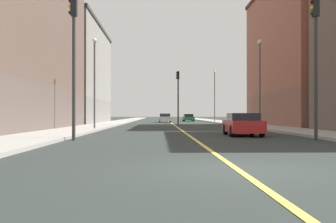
{
  "coord_description": "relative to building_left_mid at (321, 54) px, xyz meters",
  "views": [
    {
      "loc": [
        -1.74,
        -9.16,
        1.23
      ],
      "look_at": [
        -0.57,
        43.86,
        1.6
      ],
      "focal_mm": 44.01,
      "sensor_mm": 36.0,
      "label": 1
    }
  ],
  "objects": [
    {
      "name": "traffic_light_left_near",
      "position": [
        -9.64,
        -23.62,
        -3.3
      ],
      "size": [
        0.4,
        0.32,
        6.81
      ],
      "color": "#2D2D2D",
      "rests_on": "ground"
    },
    {
      "name": "traffic_light_median_far",
      "position": [
        -14.97,
        3.67,
        -3.68
      ],
      "size": [
        0.4,
        0.32,
        6.15
      ],
      "color": "#2D2D2D",
      "rests_on": "ground"
    },
    {
      "name": "ground_plane",
      "position": [
        -15.39,
        -33.96,
        -7.65
      ],
      "size": [
        400.0,
        400.0,
        0.0
      ],
      "primitive_type": "plane",
      "color": "#29302D",
      "rests_on": "ground"
    },
    {
      "name": "car_red",
      "position": [
        -12.31,
        -19.56,
        -6.99
      ],
      "size": [
        1.92,
        4.37,
        1.3
      ],
      "color": "red",
      "rests_on": "ground"
    },
    {
      "name": "car_green",
      "position": [
        -11.9,
        29.98,
        -7.0
      ],
      "size": [
        1.94,
        4.58,
        1.3
      ],
      "color": "#1E6B38",
      "rests_on": "ground"
    },
    {
      "name": "building_left_mid",
      "position": [
        0.0,
        0.0,
        0.0
      ],
      "size": [
        11.66,
        20.83,
        15.27
      ],
      "color": "brown",
      "rests_on": "ground"
    },
    {
      "name": "sidewalk_left",
      "position": [
        -7.45,
        15.04,
        -7.57
      ],
      "size": [
        3.55,
        168.0,
        0.15
      ],
      "primitive_type": "cube",
      "color": "#9E9B93",
      "rests_on": "ground"
    },
    {
      "name": "building_right_midblock",
      "position": [
        -30.79,
        13.49,
        -0.93
      ],
      "size": [
        11.66,
        23.24,
        13.42
      ],
      "color": "slate",
      "rests_on": "ground"
    },
    {
      "name": "street_lamp_left_near",
      "position": [
        -8.63,
        -8.64,
        -3.04
      ],
      "size": [
        0.36,
        0.36,
        7.39
      ],
      "color": "#4C4C51",
      "rests_on": "ground"
    },
    {
      "name": "sidewalk_right",
      "position": [
        -23.34,
        15.04,
        -7.57
      ],
      "size": [
        3.55,
        168.0,
        0.15
      ],
      "primitive_type": "cube",
      "color": "#9E9B93",
      "rests_on": "ground"
    },
    {
      "name": "street_lamp_right_near",
      "position": [
        -22.16,
        -10.98,
        -3.23
      ],
      "size": [
        0.36,
        0.36,
        7.03
      ],
      "color": "#4C4C51",
      "rests_on": "ground"
    },
    {
      "name": "lane_center_stripe",
      "position": [
        -15.39,
        15.04,
        -7.64
      ],
      "size": [
        0.16,
        154.0,
        0.01
      ],
      "primitive_type": "cube",
      "color": "#E5D14C",
      "rests_on": "ground"
    },
    {
      "name": "street_lamp_left_far",
      "position": [
        -8.63,
        19.47,
        -2.84
      ],
      "size": [
        0.36,
        0.36,
        7.77
      ],
      "color": "#4C4C51",
      "rests_on": "ground"
    },
    {
      "name": "car_silver",
      "position": [
        -16.22,
        19.9,
        -6.98
      ],
      "size": [
        1.83,
        4.51,
        1.36
      ],
      "color": "silver",
      "rests_on": "ground"
    },
    {
      "name": "traffic_light_right_near",
      "position": [
        -21.18,
        -23.62,
        -3.31
      ],
      "size": [
        0.4,
        0.32,
        6.79
      ],
      "color": "#2D2D2D",
      "rests_on": "ground"
    }
  ]
}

